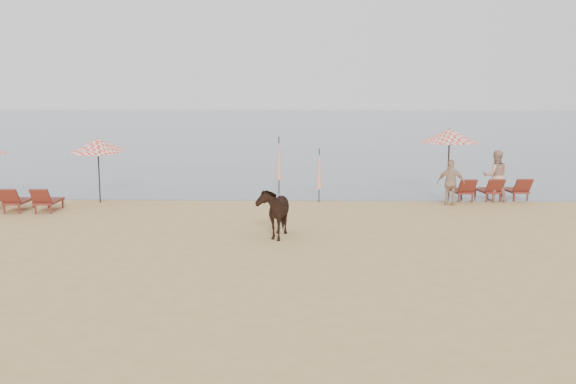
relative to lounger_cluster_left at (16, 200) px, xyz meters
name	(u,v)px	position (x,y,z in m)	size (l,w,h in m)	color
ground	(283,276)	(9.23, -7.55, -0.41)	(120.00, 120.00, 0.00)	tan
sea	(299,122)	(9.23, 72.45, -0.41)	(160.00, 140.00, 0.06)	#51606B
lounger_cluster_left	(16,200)	(0.00, 0.00, 0.00)	(2.71, 1.63, 0.59)	maroon
lounger_cluster_right	(490,189)	(16.66, 2.76, 0.00)	(2.84, 1.84, 0.59)	maroon
umbrella_open_left_b	(98,145)	(2.24, 1.93, 1.71)	(1.92, 1.96, 2.45)	black
umbrella_open_right	(449,136)	(15.02, 2.47, 2.02)	(2.21, 2.21, 2.70)	black
umbrella_closed_left	(279,159)	(8.72, 4.15, 1.00)	(0.28, 0.28, 2.30)	black
umbrella_closed_right	(319,169)	(10.26, 2.24, 0.81)	(0.24, 0.24, 1.98)	black
cow	(274,211)	(8.85, -3.59, 0.31)	(0.77, 1.70, 1.43)	black
beachgoer_right_a	(496,176)	(16.80, 2.56, 0.54)	(0.92, 0.72, 1.89)	tan
beachgoer_right_b	(451,183)	(14.93, 1.59, 0.41)	(0.96, 0.40, 1.64)	tan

